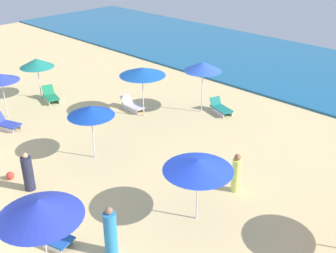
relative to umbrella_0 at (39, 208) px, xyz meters
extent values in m
cube|color=#1A6091|center=(-2.20, 22.12, -2.41)|extent=(60.00, 12.04, 0.12)
cylinder|color=silver|center=(0.00, 0.00, -1.36)|extent=(0.05, 0.05, 2.21)
cone|color=#2637B1|center=(0.00, 0.00, 0.00)|extent=(2.29, 2.29, 0.52)
cube|color=silver|center=(-1.18, 0.58, -2.36)|extent=(1.18, 0.38, 0.22)
cube|color=silver|center=(-1.33, 1.11, -2.36)|extent=(1.18, 0.38, 0.22)
cube|color=#1F50AB|center=(-1.26, 0.84, -2.22)|extent=(1.48, 1.01, 0.06)
cube|color=#1F50AB|center=(-1.85, 0.67, -2.02)|extent=(0.49, 0.69, 0.42)
cylinder|color=silver|center=(-4.52, 11.89, -1.33)|extent=(0.05, 0.05, 2.28)
cone|color=blue|center=(-4.52, 11.89, 0.04)|extent=(1.96, 1.96, 0.46)
cube|color=silver|center=(-3.68, 12.19, -2.34)|extent=(1.12, 0.37, 0.25)
cube|color=silver|center=(-3.52, 12.71, -2.34)|extent=(1.12, 0.37, 0.25)
cube|color=#1C776E|center=(-3.60, 12.45, -2.19)|extent=(1.41, 0.99, 0.06)
cube|color=#1C776E|center=(-4.17, 12.62, -1.97)|extent=(0.42, 0.66, 0.45)
cylinder|color=silver|center=(-4.67, 5.02, -1.49)|extent=(0.05, 0.05, 1.96)
cone|color=#1542B2|center=(-4.67, 5.02, -0.29)|extent=(1.95, 1.95, 0.43)
cylinder|color=silver|center=(-6.32, 9.38, -1.36)|extent=(0.05, 0.05, 2.22)
cone|color=#1954AF|center=(-6.32, 9.38, -0.05)|extent=(2.33, 2.33, 0.41)
cube|color=silver|center=(-7.25, 9.23, -2.35)|extent=(1.21, 0.09, 0.24)
cube|color=silver|center=(-7.23, 9.76, -2.35)|extent=(1.21, 0.09, 0.24)
cube|color=silver|center=(-7.24, 9.50, -2.20)|extent=(1.36, 0.67, 0.06)
cube|color=silver|center=(-7.86, 9.52, -2.01)|extent=(0.39, 0.60, 0.41)
cylinder|color=silver|center=(-11.31, 4.38, -1.49)|extent=(0.05, 0.05, 1.96)
cone|color=#3041BB|center=(-11.31, 4.38, -0.32)|extent=(1.81, 1.81, 0.36)
cube|color=silver|center=(-9.78, 3.46, -2.35)|extent=(1.04, 0.41, 0.23)
cube|color=silver|center=(-9.96, 3.97, -2.35)|extent=(1.04, 0.41, 0.23)
cube|color=#3343AC|center=(-9.87, 3.71, -2.20)|extent=(1.36, 1.02, 0.06)
cylinder|color=silver|center=(-12.40, 6.98, -1.55)|extent=(0.05, 0.05, 1.83)
cone|color=#1D806F|center=(-12.40, 6.98, -0.39)|extent=(1.89, 1.89, 0.48)
cube|color=silver|center=(-11.49, 6.79, -2.34)|extent=(1.06, 0.32, 0.26)
cube|color=silver|center=(-11.34, 7.33, -2.34)|extent=(1.06, 0.32, 0.26)
cube|color=#1F8456|center=(-11.41, 7.06, -2.18)|extent=(1.33, 0.93, 0.06)
cube|color=#1F8456|center=(-11.95, 7.20, -1.94)|extent=(0.52, 0.69, 0.52)
cylinder|color=silver|center=(1.16, 4.93, -1.51)|extent=(0.05, 0.05, 1.92)
cone|color=blue|center=(1.16, 4.93, -0.35)|extent=(2.31, 2.31, 0.38)
cylinder|color=#2A85CC|center=(0.42, 1.86, -1.72)|extent=(0.55, 0.55, 1.49)
sphere|color=#94654F|center=(0.42, 1.86, -0.87)|extent=(0.23, 0.23, 0.23)
cylinder|color=#E2EF71|center=(1.12, 7.19, -1.80)|extent=(0.41, 0.41, 1.33)
sphere|color=#985F41|center=(1.12, 7.19, -1.02)|extent=(0.24, 0.24, 0.24)
cylinder|color=#26283E|center=(-4.46, 1.86, -1.78)|extent=(0.46, 0.46, 1.37)
sphere|color=tan|center=(-4.46, 1.86, -1.01)|extent=(0.21, 0.21, 0.21)
sphere|color=#F03A2C|center=(-5.65, 1.67, -2.31)|extent=(0.31, 0.31, 0.31)
camera|label=1|loc=(8.46, -3.92, 6.59)|focal=44.73mm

